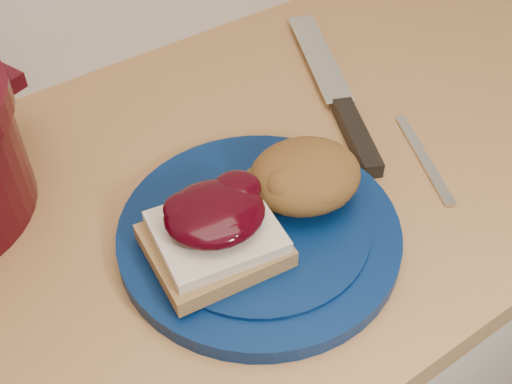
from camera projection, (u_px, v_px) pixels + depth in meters
plate at (259, 234)px, 0.68m from camera, size 0.36×0.36×0.02m
sandwich at (215, 230)px, 0.62m from camera, size 0.14×0.12×0.06m
stuffing_mound at (305, 176)px, 0.67m from camera, size 0.14×0.13×0.06m
chef_knife at (345, 113)px, 0.82m from camera, size 0.17×0.34×0.02m
butter_knife at (424, 158)px, 0.77m from camera, size 0.08×0.15×0.00m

